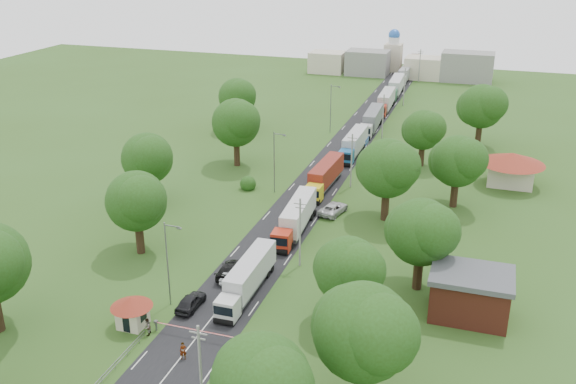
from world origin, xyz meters
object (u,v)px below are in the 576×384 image
at_px(info_sign, 367,144).
at_px(pedestrian_near, 183,351).
at_px(boom_barrier, 183,329).
at_px(car_lane_mid, 232,275).
at_px(truck_0, 248,277).
at_px(guard_booth, 132,308).
at_px(car_lane_front, 191,302).

relative_size(info_sign, pedestrian_near, 2.23).
distance_m(boom_barrier, info_sign, 60.39).
bearing_deg(info_sign, boom_barrier, -96.24).
distance_m(boom_barrier, pedestrian_near, 3.91).
bearing_deg(boom_barrier, car_lane_mid, 88.29).
height_order(truck_0, pedestrian_near, truck_0).
xyz_separation_m(guard_booth, car_lane_mid, (6.20, 12.00, -1.46)).
xyz_separation_m(car_lane_front, car_lane_mid, (2.00, 7.00, -0.11)).
height_order(guard_booth, car_lane_mid, guard_booth).
height_order(info_sign, car_lane_mid, info_sign).
bearing_deg(guard_booth, car_lane_front, 49.98).
distance_m(guard_booth, pedestrian_near, 8.44).
bearing_deg(car_lane_mid, guard_booth, 64.45).
bearing_deg(guard_booth, pedestrian_near, -24.77).
bearing_deg(guard_booth, boom_barrier, 0.01).
distance_m(info_sign, pedestrian_near, 63.72).
bearing_deg(guard_booth, truck_0, 47.90).
distance_m(truck_0, car_lane_mid, 3.71).
xyz_separation_m(boom_barrier, truck_0, (3.15, 9.95, 1.14)).
relative_size(truck_0, pedestrian_near, 7.49).
bearing_deg(car_lane_mid, boom_barrier, 90.06).
height_order(guard_booth, truck_0, truck_0).
bearing_deg(truck_0, info_sign, 86.10).
relative_size(guard_booth, truck_0, 0.32).
relative_size(guard_booth, pedestrian_near, 2.39).
distance_m(boom_barrier, truck_0, 10.50).
height_order(truck_0, car_lane_front, truck_0).
distance_m(guard_booth, info_sign, 61.27).
distance_m(car_lane_front, pedestrian_near, 9.15).
bearing_deg(car_lane_front, car_lane_mid, -104.79).
xyz_separation_m(truck_0, car_lane_mid, (-2.79, 2.05, -1.33)).
height_order(truck_0, car_lane_mid, truck_0).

